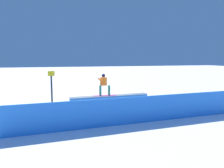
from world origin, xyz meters
TOP-DOWN VIEW (x-y plane):
  - ground_plane at (0.00, 0.00)m, footprint 120.00×120.00m
  - grind_box at (0.00, 0.00)m, footprint 5.14×0.73m
  - snowboarder at (0.42, 0.01)m, footprint 1.46×0.42m
  - safety_fence at (0.00, 4.19)m, footprint 11.51×0.58m
  - trail_marker at (3.59, -0.26)m, footprint 0.40×0.10m

SIDE VIEW (x-z plane):
  - ground_plane at x=0.00m, z-range 0.00..0.00m
  - grind_box at x=0.00m, z-range -0.03..0.57m
  - safety_fence at x=0.00m, z-range 0.00..1.24m
  - trail_marker at x=3.59m, z-range 0.07..2.28m
  - snowboarder at x=0.42m, z-range 0.66..2.06m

